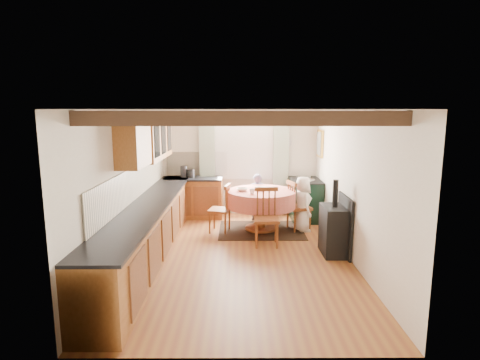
{
  "coord_description": "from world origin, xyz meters",
  "views": [
    {
      "loc": [
        -0.03,
        -6.15,
        2.37
      ],
      "look_at": [
        0.0,
        0.8,
        1.15
      ],
      "focal_mm": 28.75,
      "sensor_mm": 36.0,
      "label": 1
    }
  ],
  "objects_px": {
    "chair_near": "(267,217)",
    "cast_iron_stove": "(334,217)",
    "aga_range": "(305,199)",
    "cup": "(252,191)",
    "dining_table": "(261,211)",
    "child_right": "(302,204)",
    "chair_right": "(299,205)",
    "child_far": "(257,197)",
    "chair_left": "(220,208)"
  },
  "relations": [
    {
      "from": "chair_left",
      "to": "aga_range",
      "type": "relative_size",
      "value": 0.98
    },
    {
      "from": "child_far",
      "to": "cast_iron_stove",
      "type": "bearing_deg",
      "value": 118.16
    },
    {
      "from": "child_far",
      "to": "child_right",
      "type": "distance_m",
      "value": 1.2
    },
    {
      "from": "aga_range",
      "to": "cup",
      "type": "xyz_separation_m",
      "value": [
        -1.24,
        -1.18,
        0.42
      ]
    },
    {
      "from": "chair_near",
      "to": "chair_right",
      "type": "distance_m",
      "value": 1.19
    },
    {
      "from": "chair_near",
      "to": "dining_table",
      "type": "bearing_deg",
      "value": 93.65
    },
    {
      "from": "dining_table",
      "to": "child_right",
      "type": "distance_m",
      "value": 0.84
    },
    {
      "from": "aga_range",
      "to": "child_far",
      "type": "height_order",
      "value": "child_far"
    },
    {
      "from": "cast_iron_stove",
      "to": "child_right",
      "type": "xyz_separation_m",
      "value": [
        -0.32,
        1.29,
        -0.08
      ]
    },
    {
      "from": "dining_table",
      "to": "chair_near",
      "type": "height_order",
      "value": "chair_near"
    },
    {
      "from": "chair_right",
      "to": "child_right",
      "type": "xyz_separation_m",
      "value": [
        0.06,
        -0.07,
        0.05
      ]
    },
    {
      "from": "chair_right",
      "to": "child_far",
      "type": "distance_m",
      "value": 1.11
    },
    {
      "from": "chair_near",
      "to": "child_right",
      "type": "distance_m",
      "value": 1.17
    },
    {
      "from": "chair_near",
      "to": "cast_iron_stove",
      "type": "height_order",
      "value": "cast_iron_stove"
    },
    {
      "from": "child_right",
      "to": "child_far",
      "type": "bearing_deg",
      "value": 35.83
    },
    {
      "from": "child_far",
      "to": "dining_table",
      "type": "bearing_deg",
      "value": 92.27
    },
    {
      "from": "chair_left",
      "to": "child_right",
      "type": "distance_m",
      "value": 1.67
    },
    {
      "from": "aga_range",
      "to": "cup",
      "type": "height_order",
      "value": "cup"
    },
    {
      "from": "child_right",
      "to": "dining_table",
      "type": "bearing_deg",
      "value": 76.6
    },
    {
      "from": "chair_near",
      "to": "chair_left",
      "type": "distance_m",
      "value": 1.2
    },
    {
      "from": "chair_left",
      "to": "cup",
      "type": "distance_m",
      "value": 0.79
    },
    {
      "from": "child_right",
      "to": "cast_iron_stove",
      "type": "bearing_deg",
      "value": -177.56
    },
    {
      "from": "chair_left",
      "to": "cup",
      "type": "relative_size",
      "value": 8.99
    },
    {
      "from": "dining_table",
      "to": "child_right",
      "type": "relative_size",
      "value": 1.23
    },
    {
      "from": "cast_iron_stove",
      "to": "child_right",
      "type": "distance_m",
      "value": 1.34
    },
    {
      "from": "chair_right",
      "to": "aga_range",
      "type": "bearing_deg",
      "value": -34.44
    },
    {
      "from": "chair_left",
      "to": "dining_table",
      "type": "bearing_deg",
      "value": 107.9
    },
    {
      "from": "chair_near",
      "to": "cast_iron_stove",
      "type": "distance_m",
      "value": 1.19
    },
    {
      "from": "child_right",
      "to": "chair_near",
      "type": "bearing_deg",
      "value": 126.45
    },
    {
      "from": "chair_right",
      "to": "child_right",
      "type": "bearing_deg",
      "value": -158.15
    },
    {
      "from": "dining_table",
      "to": "cup",
      "type": "distance_m",
      "value": 0.6
    },
    {
      "from": "chair_right",
      "to": "cup",
      "type": "height_order",
      "value": "chair_right"
    },
    {
      "from": "chair_left",
      "to": "aga_range",
      "type": "xyz_separation_m",
      "value": [
        1.88,
        0.94,
        -0.03
      ]
    },
    {
      "from": "chair_left",
      "to": "child_right",
      "type": "relative_size",
      "value": 0.88
    },
    {
      "from": "chair_left",
      "to": "aga_range",
      "type": "height_order",
      "value": "chair_left"
    },
    {
      "from": "cast_iron_stove",
      "to": "child_right",
      "type": "height_order",
      "value": "cast_iron_stove"
    },
    {
      "from": "aga_range",
      "to": "cast_iron_stove",
      "type": "xyz_separation_m",
      "value": [
        0.11,
        -2.18,
        0.18
      ]
    },
    {
      "from": "dining_table",
      "to": "chair_near",
      "type": "xyz_separation_m",
      "value": [
        0.04,
        -0.9,
        0.11
      ]
    },
    {
      "from": "chair_left",
      "to": "chair_right",
      "type": "distance_m",
      "value": 1.62
    },
    {
      "from": "chair_near",
      "to": "cup",
      "type": "relative_size",
      "value": 9.63
    },
    {
      "from": "chair_near",
      "to": "cup",
      "type": "distance_m",
      "value": 0.72
    },
    {
      "from": "cast_iron_stove",
      "to": "cup",
      "type": "distance_m",
      "value": 1.7
    },
    {
      "from": "chair_right",
      "to": "child_right",
      "type": "distance_m",
      "value": 0.1
    },
    {
      "from": "child_far",
      "to": "chair_right",
      "type": "bearing_deg",
      "value": 136.53
    },
    {
      "from": "child_far",
      "to": "chair_left",
      "type": "bearing_deg",
      "value": 46.15
    },
    {
      "from": "chair_right",
      "to": "dining_table",
      "type": "bearing_deg",
      "value": 76.83
    },
    {
      "from": "chair_near",
      "to": "aga_range",
      "type": "bearing_deg",
      "value": 61.36
    },
    {
      "from": "chair_left",
      "to": "cup",
      "type": "height_order",
      "value": "chair_left"
    },
    {
      "from": "chair_right",
      "to": "cast_iron_stove",
      "type": "xyz_separation_m",
      "value": [
        0.38,
        -1.37,
        0.13
      ]
    },
    {
      "from": "aga_range",
      "to": "child_far",
      "type": "distance_m",
      "value": 1.09
    }
  ]
}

